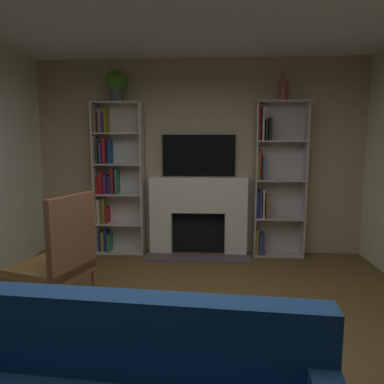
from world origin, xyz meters
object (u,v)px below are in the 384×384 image
coffee_table (149,340)px  bookshelf_right (273,182)px  fireplace (198,213)px  bookshelf_left (114,179)px  armchair (59,259)px  tv (199,156)px  vase_with_flowers (283,90)px  potted_plant (116,84)px

coffee_table → bookshelf_right: bearing=66.4°
fireplace → bookshelf_left: bookshelf_left is taller
bookshelf_left → coffee_table: bookshelf_left is taller
bookshelf_right → armchair: size_ratio=1.90×
bookshelf_right → fireplace: bearing=-178.4°
bookshelf_right → tv: bearing=176.7°
vase_with_flowers → armchair: size_ratio=0.36×
tv → vase_with_flowers: bearing=-6.0°
potted_plant → coffee_table: size_ratio=0.58×
vase_with_flowers → armchair: vase_with_flowers is taller
armchair → coffee_table: 1.39m
potted_plant → armchair: (-0.06, -1.90, -1.88)m
bookshelf_right → armchair: 3.05m
bookshelf_left → potted_plant: 1.35m
bookshelf_right → coffee_table: size_ratio=2.93×
bookshelf_left → armchair: size_ratio=1.90×
fireplace → tv: bearing=90.0°
fireplace → bookshelf_right: size_ratio=0.69×
potted_plant → bookshelf_right: bearing=1.5°
bookshelf_left → coffee_table: size_ratio=2.93×
fireplace → vase_with_flowers: (1.15, -0.03, 1.72)m
bookshelf_left → coffee_table: bearing=-70.2°
fireplace → coffee_table: (-0.20, -2.86, -0.27)m
vase_with_flowers → coffee_table: 3.71m
fireplace → bookshelf_right: bearing=1.6°
tv → bookshelf_right: (1.07, -0.06, -0.37)m
armchair → coffee_table: armchair is taller
armchair → coffee_table: bearing=-42.5°
tv → bookshelf_right: bearing=-3.3°
potted_plant → vase_with_flowers: size_ratio=1.04×
tv → armchair: size_ratio=0.91×
tv → bookshelf_left: bearing=-176.8°
vase_with_flowers → tv: bearing=174.0°
bookshelf_left → vase_with_flowers: vase_with_flowers is taller
bookshelf_left → potted_plant: (0.08, -0.05, 1.34)m
coffee_table → fireplace: bearing=86.1°
fireplace → vase_with_flowers: bearing=-1.4°
tv → bookshelf_left: bookshelf_left is taller
vase_with_flowers → coffee_table: size_ratio=0.56×
tv → coffee_table: (-0.20, -2.95, -1.10)m
fireplace → vase_with_flowers: 2.07m
potted_plant → coffee_table: potted_plant is taller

